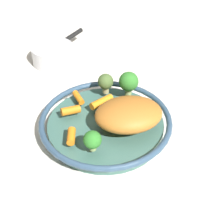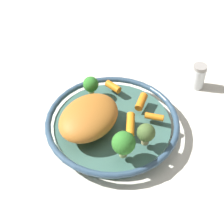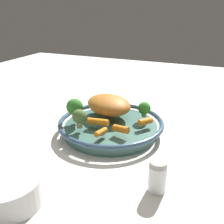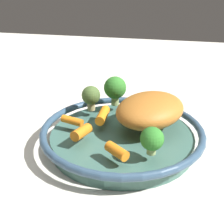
# 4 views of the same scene
# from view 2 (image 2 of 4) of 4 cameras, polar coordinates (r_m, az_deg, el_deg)

# --- Properties ---
(ground_plane) EXTENTS (2.37, 2.37, 0.00)m
(ground_plane) POSITION_cam_2_polar(r_m,az_deg,el_deg) (0.87, 0.06, -3.27)
(ground_plane) COLOR silver
(serving_bowl) EXTENTS (0.35, 0.35, 0.05)m
(serving_bowl) POSITION_cam_2_polar(r_m,az_deg,el_deg) (0.86, 0.06, -2.19)
(serving_bowl) COLOR #3D665B
(serving_bowl) RESTS_ON ground_plane
(roast_chicken_piece) EXTENTS (0.21, 0.19, 0.06)m
(roast_chicken_piece) POSITION_cam_2_polar(r_m,az_deg,el_deg) (0.80, -4.06, -0.90)
(roast_chicken_piece) COLOR #B36926
(roast_chicken_piece) RESTS_ON serving_bowl
(baby_carrot_right) EXTENTS (0.06, 0.03, 0.03)m
(baby_carrot_right) POSITION_cam_2_polar(r_m,az_deg,el_deg) (0.87, 5.12, 1.79)
(baby_carrot_right) COLOR orange
(baby_carrot_right) RESTS_ON serving_bowl
(baby_carrot_left) EXTENTS (0.04, 0.05, 0.02)m
(baby_carrot_left) POSITION_cam_2_polar(r_m,az_deg,el_deg) (0.91, 0.20, 4.42)
(baby_carrot_left) COLOR orange
(baby_carrot_left) RESTS_ON serving_bowl
(baby_carrot_near_rim) EXTENTS (0.07, 0.03, 0.02)m
(baby_carrot_near_rim) POSITION_cam_2_polar(r_m,az_deg,el_deg) (0.81, 3.23, -2.21)
(baby_carrot_near_rim) COLOR orange
(baby_carrot_near_rim) RESTS_ON serving_bowl
(baby_carrot_back) EXTENTS (0.02, 0.05, 0.02)m
(baby_carrot_back) POSITION_cam_2_polar(r_m,az_deg,el_deg) (0.84, 7.37, -0.83)
(baby_carrot_back) COLOR orange
(baby_carrot_back) RESTS_ON serving_bowl
(broccoli_floret_large) EXTENTS (0.04, 0.04, 0.05)m
(broccoli_floret_large) POSITION_cam_2_polar(r_m,az_deg,el_deg) (0.89, -3.70, 4.78)
(broccoli_floret_large) COLOR #94AD66
(broccoli_floret_large) RESTS_ON serving_bowl
(broccoli_floret_small) EXTENTS (0.05, 0.05, 0.07)m
(broccoli_floret_small) POSITION_cam_2_polar(r_m,az_deg,el_deg) (0.73, 2.03, -5.47)
(broccoli_floret_small) COLOR #95AB66
(broccoli_floret_small) RESTS_ON serving_bowl
(broccoli_floret_edge) EXTENTS (0.04, 0.04, 0.06)m
(broccoli_floret_edge) POSITION_cam_2_polar(r_m,az_deg,el_deg) (0.76, 5.93, -3.67)
(broccoli_floret_edge) COLOR tan
(broccoli_floret_edge) RESTS_ON serving_bowl
(salt_shaker) EXTENTS (0.04, 0.04, 0.08)m
(salt_shaker) POSITION_cam_2_polar(r_m,az_deg,el_deg) (1.01, 14.73, 6.01)
(salt_shaker) COLOR silver
(salt_shaker) RESTS_ON ground_plane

